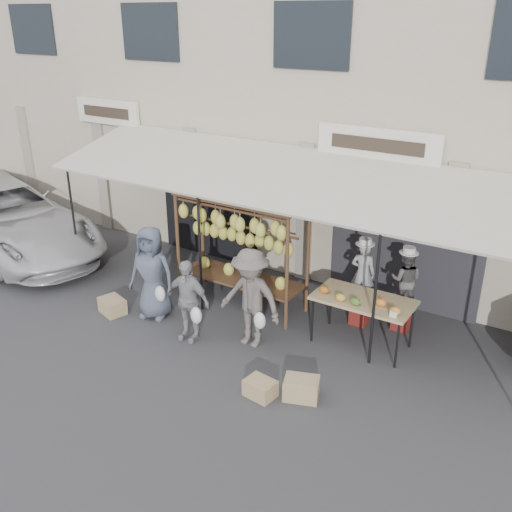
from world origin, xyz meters
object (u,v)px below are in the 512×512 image
at_px(vendor_right, 406,280).
at_px(customer_right, 250,298).
at_px(produce_table, 363,301).
at_px(crate_far, 112,306).
at_px(van, 1,199).
at_px(crate_near_b, 301,388).
at_px(vendor_left, 363,273).
at_px(customer_mid, 187,300).
at_px(banana_rack, 239,231).
at_px(crate_near_a, 260,388).
at_px(customer_left, 152,273).

bearing_deg(vendor_right, customer_right, 31.74).
bearing_deg(vendor_right, produce_table, 54.84).
xyz_separation_m(crate_far, van, (-5.14, 1.37, 0.94)).
distance_m(customer_right, crate_near_b, 1.88).
height_order(customer_right, crate_near_b, customer_right).
bearing_deg(crate_near_b, vendor_left, 93.35).
bearing_deg(crate_near_b, customer_mid, 170.22).
xyz_separation_m(customer_right, crate_near_b, (1.49, -0.87, -0.74)).
relative_size(vendor_left, customer_mid, 0.80).
xyz_separation_m(banana_rack, vendor_right, (3.05, 0.81, -0.58)).
height_order(crate_near_a, crate_far, crate_far).
bearing_deg(van, produce_table, -73.47).
xyz_separation_m(produce_table, crate_near_b, (-0.16, -1.85, -0.71)).
distance_m(customer_left, crate_far, 1.13).
distance_m(vendor_right, van, 10.14).
bearing_deg(crate_near_b, banana_rack, 141.07).
bearing_deg(van, customer_right, -80.29).
relative_size(vendor_right, van, 0.21).
distance_m(produce_table, customer_mid, 3.03).
height_order(produce_table, customer_mid, customer_mid).
bearing_deg(van, crate_near_a, -87.01).
bearing_deg(van, vendor_left, -69.04).
height_order(vendor_right, van, van).
xyz_separation_m(vendor_right, crate_near_a, (-1.12, -3.11, -0.86)).
distance_m(banana_rack, crate_far, 2.87).
distance_m(customer_left, customer_right, 2.11).
xyz_separation_m(customer_right, van, (-8.02, 0.86, 0.20)).
distance_m(banana_rack, vendor_left, 2.45).
xyz_separation_m(customer_left, crate_near_a, (3.05, -1.04, -0.77)).
height_order(vendor_right, crate_near_b, vendor_right).
height_order(customer_left, van, van).
height_order(produce_table, crate_near_b, produce_table).
height_order(vendor_left, vendor_right, vendor_left).
distance_m(banana_rack, customer_right, 1.63).
distance_m(vendor_left, crate_far, 4.83).
bearing_deg(banana_rack, customer_left, -131.69).
bearing_deg(customer_mid, crate_near_a, -23.43).
distance_m(crate_near_b, crate_far, 4.38).
xyz_separation_m(vendor_right, crate_far, (-4.94, -2.43, -0.84)).
relative_size(banana_rack, van, 0.49).
height_order(banana_rack, customer_left, banana_rack).
xyz_separation_m(banana_rack, van, (-7.03, -0.26, -0.48)).
height_order(crate_near_a, crate_near_b, crate_near_b).
bearing_deg(customer_mid, van, 166.66).
xyz_separation_m(produce_table, customer_right, (-1.65, -0.98, 0.03)).
bearing_deg(vendor_left, crate_far, 16.35).
bearing_deg(crate_far, produce_table, 18.17).
height_order(customer_left, crate_far, customer_left).
distance_m(vendor_right, crate_near_b, 2.98).
relative_size(customer_left, crate_near_a, 4.01).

